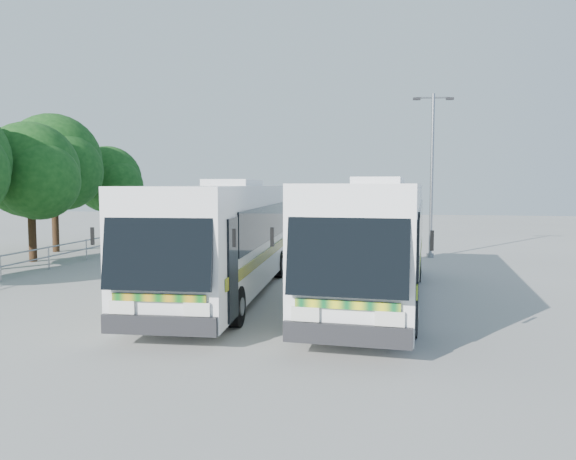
% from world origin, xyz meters
% --- Properties ---
extents(ground, '(100.00, 100.00, 0.00)m').
position_xyz_m(ground, '(0.00, 0.00, 0.00)').
color(ground, gray).
rests_on(ground, ground).
extents(kerb_divider, '(0.40, 16.00, 0.15)m').
position_xyz_m(kerb_divider, '(-2.30, 2.00, 0.07)').
color(kerb_divider, '#B2B2AD').
rests_on(kerb_divider, ground).
extents(railing, '(0.06, 22.00, 1.00)m').
position_xyz_m(railing, '(-10.00, 4.00, 0.74)').
color(railing, gray).
rests_on(railing, ground).
extents(tree_far_c, '(4.97, 4.69, 6.49)m').
position_xyz_m(tree_far_c, '(-12.12, 5.10, 4.26)').
color(tree_far_c, '#382314').
rests_on(tree_far_c, ground).
extents(tree_far_d, '(5.62, 5.30, 7.33)m').
position_xyz_m(tree_far_d, '(-13.31, 8.80, 4.82)').
color(tree_far_d, '#382314').
rests_on(tree_far_d, ground).
extents(tree_far_e, '(4.54, 4.28, 5.92)m').
position_xyz_m(tree_far_e, '(-12.63, 13.30, 3.89)').
color(tree_far_e, '#382314').
rests_on(tree_far_e, ground).
extents(coach_main, '(3.32, 12.97, 3.56)m').
position_xyz_m(coach_main, '(-1.00, -0.88, 1.95)').
color(coach_main, silver).
rests_on(coach_main, ground).
extents(coach_adjacent, '(3.46, 13.21, 3.63)m').
position_xyz_m(coach_adjacent, '(3.78, -0.85, 1.99)').
color(coach_adjacent, white).
rests_on(coach_adjacent, ground).
extents(lamppost, '(1.95, 0.47, 8.00)m').
position_xyz_m(lamppost, '(6.20, 10.04, 4.41)').
color(lamppost, gray).
rests_on(lamppost, ground).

